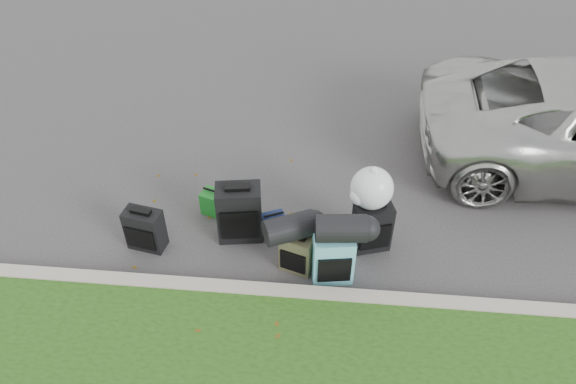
# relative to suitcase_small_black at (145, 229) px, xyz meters

# --- Properties ---
(ground) EXTENTS (120.00, 120.00, 0.00)m
(ground) POSITION_rel_suitcase_small_black_xyz_m (1.80, 0.34, -0.28)
(ground) COLOR #383535
(ground) RESTS_ON ground
(curb) EXTENTS (120.00, 0.18, 0.15)m
(curb) POSITION_rel_suitcase_small_black_xyz_m (1.80, -0.66, -0.21)
(curb) COLOR #9E937F
(curb) RESTS_ON ground
(suitcase_small_black) EXTENTS (0.49, 0.33, 0.56)m
(suitcase_small_black) POSITION_rel_suitcase_small_black_xyz_m (0.00, 0.00, 0.00)
(suitcase_small_black) COLOR black
(suitcase_small_black) RESTS_ON ground
(suitcase_large_black_left) EXTENTS (0.59, 0.40, 0.78)m
(suitcase_large_black_left) POSITION_rel_suitcase_small_black_xyz_m (1.12, 0.28, 0.11)
(suitcase_large_black_left) COLOR black
(suitcase_large_black_left) RESTS_ON ground
(suitcase_olive) EXTENTS (0.43, 0.34, 0.52)m
(suitcase_olive) POSITION_rel_suitcase_small_black_xyz_m (1.87, -0.20, -0.02)
(suitcase_olive) COLOR #3D3C27
(suitcase_olive) RESTS_ON ground
(suitcase_teal) EXTENTS (0.50, 0.34, 0.66)m
(suitcase_teal) POSITION_rel_suitcase_small_black_xyz_m (2.29, -0.31, 0.05)
(suitcase_teal) COLOR teal
(suitcase_teal) RESTS_ON ground
(suitcase_large_black_right) EXTENTS (0.51, 0.39, 0.67)m
(suitcase_large_black_right) POSITION_rel_suitcase_small_black_xyz_m (2.75, 0.24, 0.05)
(suitcase_large_black_right) COLOR black
(suitcase_large_black_right) RESTS_ON ground
(tote_green) EXTENTS (0.35, 0.31, 0.33)m
(tote_green) POSITION_rel_suitcase_small_black_xyz_m (0.71, 0.68, -0.12)
(tote_green) COLOR #1B7A23
(tote_green) RESTS_ON ground
(tote_navy) EXTENTS (0.35, 0.32, 0.31)m
(tote_navy) POSITION_rel_suitcase_small_black_xyz_m (1.54, 0.33, -0.13)
(tote_navy) COLOR #16244E
(tote_navy) RESTS_ON ground
(duffel_left) EXTENTS (0.65, 0.52, 0.31)m
(duffel_left) POSITION_rel_suitcase_small_black_xyz_m (1.79, -0.21, 0.39)
(duffel_left) COLOR black
(duffel_left) RESTS_ON suitcase_olive
(duffel_right) EXTENTS (0.59, 0.37, 0.31)m
(duffel_right) POSITION_rel_suitcase_small_black_xyz_m (2.36, -0.30, 0.54)
(duffel_right) COLOR black
(duffel_right) RESTS_ON suitcase_teal
(trash_bag) EXTENTS (0.50, 0.50, 0.50)m
(trash_bag) POSITION_rel_suitcase_small_black_xyz_m (2.69, 0.28, 0.64)
(trash_bag) COLOR white
(trash_bag) RESTS_ON suitcase_large_black_right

